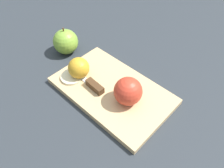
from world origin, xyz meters
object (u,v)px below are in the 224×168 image
object	(u,v)px
apple_half_left	(128,91)
knife	(92,85)
apple_whole	(66,42)
apple_half_right	(79,68)

from	to	relation	value
apple_half_left	knife	bearing A→B (deg)	-57.75
apple_half_left	apple_whole	distance (m)	0.32
apple_half_right	apple_whole	xyz separation A→B (m)	(0.15, -0.04, -0.01)
knife	apple_whole	world-z (taller)	apple_whole
knife	apple_whole	xyz separation A→B (m)	(0.21, -0.03, 0.02)
apple_half_right	knife	size ratio (longest dim) A/B	0.42
apple_half_left	knife	world-z (taller)	apple_half_left
apple_half_left	apple_half_right	distance (m)	0.18
apple_whole	apple_half_right	bearing A→B (deg)	166.20
apple_half_right	apple_whole	distance (m)	0.16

